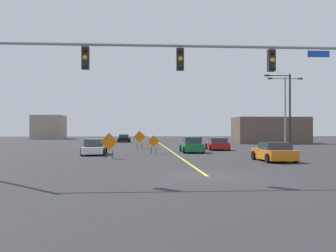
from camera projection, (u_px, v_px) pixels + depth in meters
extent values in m
plane|color=#2D2D30|center=(208.00, 176.00, 18.77)|extent=(195.35, 195.35, 0.00)
cube|color=yellow|center=(156.00, 141.00, 72.88)|extent=(0.16, 108.53, 0.01)
cylinder|color=gray|center=(180.00, 46.00, 18.71)|extent=(17.77, 0.14, 0.14)
cube|color=black|center=(85.00, 58.00, 18.37)|extent=(0.34, 0.32, 1.05)
sphere|color=#3A0503|center=(85.00, 50.00, 18.20)|extent=(0.22, 0.22, 0.22)
sphere|color=yellow|center=(85.00, 57.00, 18.20)|extent=(0.22, 0.22, 0.22)
sphere|color=black|center=(85.00, 65.00, 18.20)|extent=(0.22, 0.22, 0.22)
cube|color=black|center=(180.00, 59.00, 18.70)|extent=(0.34, 0.32, 1.05)
sphere|color=#3A0503|center=(180.00, 51.00, 18.54)|extent=(0.22, 0.22, 0.22)
sphere|color=yellow|center=(180.00, 59.00, 18.53)|extent=(0.22, 0.22, 0.22)
sphere|color=black|center=(180.00, 66.00, 18.53)|extent=(0.22, 0.22, 0.22)
cube|color=black|center=(271.00, 61.00, 19.04)|extent=(0.34, 0.32, 1.05)
sphere|color=#3A0503|center=(272.00, 53.00, 18.87)|extent=(0.22, 0.22, 0.22)
sphere|color=yellow|center=(272.00, 60.00, 18.87)|extent=(0.22, 0.22, 0.22)
sphere|color=black|center=(272.00, 67.00, 18.86)|extent=(0.22, 0.22, 0.22)
cube|color=#1447B7|center=(319.00, 54.00, 19.22)|extent=(1.10, 0.03, 0.32)
cylinder|color=gray|center=(285.00, 114.00, 38.81)|extent=(0.16, 0.16, 7.38)
cylinder|color=gray|center=(278.00, 78.00, 38.78)|extent=(1.54, 0.08, 0.08)
cube|color=#262628|center=(270.00, 78.00, 38.72)|extent=(0.44, 0.24, 0.14)
cylinder|color=gray|center=(293.00, 79.00, 38.89)|extent=(1.54, 0.08, 0.08)
cube|color=#262628|center=(300.00, 79.00, 38.95)|extent=(0.44, 0.24, 0.14)
cylinder|color=black|center=(290.00, 114.00, 35.01)|extent=(0.16, 0.16, 7.15)
cylinder|color=black|center=(279.00, 76.00, 34.95)|extent=(2.06, 0.08, 0.08)
cube|color=#262628|center=(267.00, 75.00, 34.88)|extent=(0.44, 0.24, 0.14)
cube|color=orange|center=(154.00, 141.00, 35.79)|extent=(1.09, 0.07, 1.09)
cylinder|color=black|center=(151.00, 151.00, 35.77)|extent=(0.05, 0.05, 0.57)
cylinder|color=black|center=(156.00, 151.00, 35.79)|extent=(0.05, 0.05, 0.57)
cube|color=orange|center=(140.00, 137.00, 45.74)|extent=(1.41, 0.06, 1.41)
cylinder|color=black|center=(137.00, 146.00, 45.71)|extent=(0.05, 0.05, 0.61)
cylinder|color=black|center=(142.00, 146.00, 45.76)|extent=(0.05, 0.05, 0.61)
cube|color=orange|center=(109.00, 142.00, 30.16)|extent=(1.33, 0.29, 1.35)
cylinder|color=black|center=(106.00, 154.00, 30.18)|extent=(0.05, 0.05, 0.60)
cylinder|color=black|center=(112.00, 154.00, 30.12)|extent=(0.05, 0.05, 0.60)
cube|color=red|center=(217.00, 145.00, 42.20)|extent=(1.95, 3.82, 0.65)
cube|color=#333D47|center=(218.00, 140.00, 42.01)|extent=(1.74, 2.00, 0.49)
cylinder|color=black|center=(224.00, 146.00, 43.59)|extent=(0.22, 0.64, 0.64)
cylinder|color=black|center=(206.00, 146.00, 43.46)|extent=(0.22, 0.64, 0.64)
cylinder|color=black|center=(229.00, 147.00, 40.93)|extent=(0.22, 0.64, 0.64)
cylinder|color=black|center=(211.00, 148.00, 40.80)|extent=(0.22, 0.64, 0.64)
cube|color=black|center=(124.00, 139.00, 66.51)|extent=(1.93, 4.13, 0.63)
cube|color=#333D47|center=(124.00, 136.00, 66.71)|extent=(1.65, 2.15, 0.51)
cylinder|color=black|center=(118.00, 140.00, 65.08)|extent=(0.26, 0.65, 0.64)
cylinder|color=black|center=(128.00, 140.00, 65.11)|extent=(0.26, 0.65, 0.64)
cylinder|color=black|center=(120.00, 140.00, 67.90)|extent=(0.26, 0.65, 0.64)
cylinder|color=black|center=(130.00, 140.00, 67.93)|extent=(0.26, 0.65, 0.64)
cube|color=#196B38|center=(192.00, 147.00, 37.85)|extent=(1.76, 4.39, 0.72)
cube|color=#333D47|center=(192.00, 140.00, 37.64)|extent=(1.58, 2.29, 0.61)
cylinder|color=black|center=(198.00, 148.00, 39.45)|extent=(0.22, 0.64, 0.64)
cylinder|color=black|center=(181.00, 148.00, 39.32)|extent=(0.22, 0.64, 0.64)
cylinder|color=black|center=(203.00, 150.00, 36.39)|extent=(0.22, 0.64, 0.64)
cylinder|color=black|center=(184.00, 150.00, 36.26)|extent=(0.22, 0.64, 0.64)
cube|color=orange|center=(274.00, 154.00, 27.54)|extent=(2.05, 4.14, 0.68)
cube|color=#333D47|center=(275.00, 146.00, 27.34)|extent=(1.79, 2.02, 0.49)
cylinder|color=black|center=(279.00, 155.00, 29.06)|extent=(0.24, 0.65, 0.64)
cylinder|color=black|center=(254.00, 155.00, 28.86)|extent=(0.24, 0.65, 0.64)
cylinder|color=black|center=(296.00, 158.00, 26.22)|extent=(0.24, 0.65, 0.64)
cylinder|color=black|center=(268.00, 158.00, 26.02)|extent=(0.24, 0.65, 0.64)
cube|color=white|center=(94.00, 150.00, 34.53)|extent=(1.87, 4.54, 0.56)
cube|color=#333D47|center=(95.00, 143.00, 34.76)|extent=(1.65, 2.50, 0.65)
cylinder|color=black|center=(82.00, 152.00, 32.87)|extent=(0.23, 0.64, 0.64)
cylinder|color=black|center=(103.00, 152.00, 33.04)|extent=(0.23, 0.64, 0.64)
cylinder|color=black|center=(86.00, 150.00, 36.02)|extent=(0.23, 0.64, 0.64)
cylinder|color=black|center=(106.00, 150.00, 36.18)|extent=(0.23, 0.64, 0.64)
cube|color=brown|center=(270.00, 130.00, 61.33)|extent=(11.12, 5.77, 4.06)
cube|color=gray|center=(49.00, 127.00, 88.36)|extent=(6.52, 7.78, 5.26)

